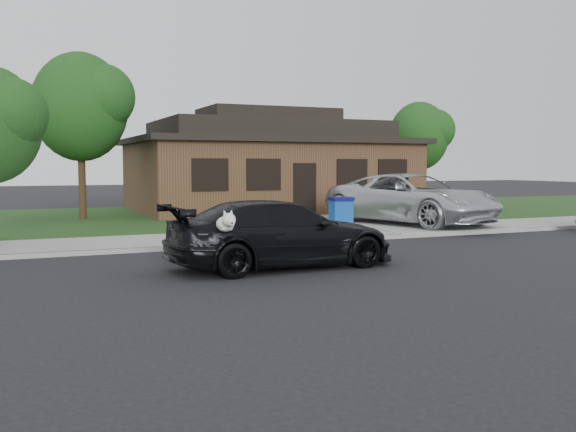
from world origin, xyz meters
name	(u,v)px	position (x,y,z in m)	size (l,w,h in m)	color
ground	(349,262)	(0.00, 0.00, 0.00)	(120.00, 120.00, 0.00)	black
sidewalk	(268,237)	(0.00, 5.00, 0.06)	(60.00, 3.00, 0.12)	gray
curb	(288,242)	(0.00, 3.50, 0.06)	(60.00, 0.12, 0.12)	gray
lawn	(197,217)	(0.00, 13.00, 0.07)	(60.00, 13.00, 0.13)	#193814
driveway	(359,217)	(6.00, 10.00, 0.07)	(4.50, 13.00, 0.14)	gray
sedan	(281,234)	(-1.73, -0.11, 0.73)	(5.09, 2.45, 1.45)	black
minivan	(412,199)	(5.91, 6.11, 1.02)	(2.93, 6.35, 1.76)	silver
recycling_bin	(341,215)	(2.33, 4.73, 0.67)	(0.74, 0.75, 1.10)	#0E429C
house	(268,166)	(4.00, 15.00, 2.13)	(12.60, 8.60, 4.65)	#422B1C
tree_0	(85,105)	(-4.34, 12.88, 4.48)	(3.78, 3.60, 6.34)	#332114
tree_1	(422,135)	(12.14, 14.40, 3.71)	(3.15, 3.00, 5.25)	#332114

